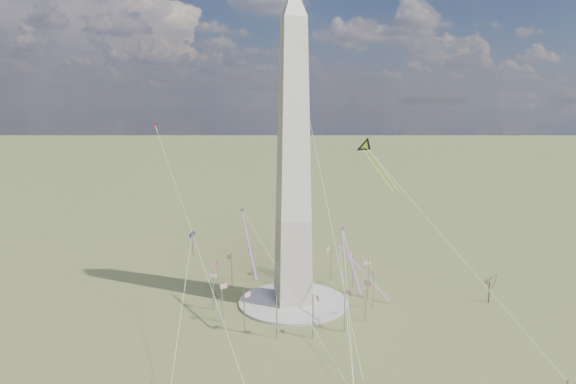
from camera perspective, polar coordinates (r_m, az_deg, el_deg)
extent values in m
plane|color=#586030|center=(173.78, 0.57, -12.25)|extent=(2000.00, 2000.00, 0.00)
cylinder|color=#BBB1AB|center=(173.62, 0.57, -12.13)|extent=(36.00, 36.00, 0.80)
pyramid|color=beige|center=(163.48, 0.63, 20.57)|extent=(9.90, 9.90, 10.00)
cylinder|color=#ADAFB4|center=(178.46, 8.87, -9.53)|extent=(0.36, 0.36, 13.00)
cube|color=#A82016|center=(177.92, 8.77, -7.79)|extent=(2.40, 0.08, 1.50)
cylinder|color=#ADAFB4|center=(186.64, 7.22, -8.60)|extent=(0.36, 0.36, 13.00)
cube|color=#A82016|center=(185.95, 6.99, -6.96)|extent=(2.25, 0.99, 1.50)
cylinder|color=#ADAFB4|center=(192.61, 4.79, -7.96)|extent=(0.36, 0.36, 13.00)
cube|color=#A82016|center=(191.63, 4.47, -6.39)|extent=(1.75, 1.75, 1.50)
cylinder|color=#ADAFB4|center=(195.67, 1.93, -7.64)|extent=(0.36, 0.36, 13.00)
cube|color=#A82016|center=(194.32, 1.56, -6.13)|extent=(0.99, 2.25, 1.50)
cylinder|color=#ADAFB4|center=(195.51, -1.07, -7.65)|extent=(0.36, 0.36, 13.00)
cube|color=#A82016|center=(193.73, -1.45, -6.18)|extent=(0.08, 2.40, 1.50)
cylinder|color=#ADAFB4|center=(192.14, -3.90, -8.00)|extent=(0.36, 0.36, 13.00)
cube|color=#A82016|center=(189.94, -4.26, -6.54)|extent=(0.99, 2.25, 1.50)
cylinder|color=#ADAFB4|center=(185.92, -6.26, -8.66)|extent=(0.36, 0.36, 13.00)
cube|color=#A82016|center=(183.34, -6.56, -7.19)|extent=(1.75, 1.75, 1.50)
cylinder|color=#ADAFB4|center=(177.57, -7.83, -9.61)|extent=(0.36, 0.36, 13.00)
cube|color=#A82016|center=(174.69, -8.01, -8.11)|extent=(2.25, 0.99, 1.50)
cylinder|color=#ADAFB4|center=(168.13, -8.27, -10.77)|extent=(0.36, 0.36, 13.00)
cube|color=#A82016|center=(165.10, -8.29, -9.21)|extent=(2.40, 0.08, 1.50)
cylinder|color=#ADAFB4|center=(159.00, -7.31, -11.99)|extent=(0.36, 0.36, 13.00)
cube|color=#A82016|center=(156.00, -7.14, -10.34)|extent=(2.25, 0.99, 1.50)
cylinder|color=#ADAFB4|center=(151.72, -4.88, -13.06)|extent=(0.36, 0.36, 13.00)
cube|color=#A82016|center=(148.97, -4.51, -11.30)|extent=(1.75, 1.75, 1.50)
cylinder|color=#ADAFB4|center=(147.75, -1.26, -13.68)|extent=(0.36, 0.36, 13.00)
cube|color=#A82016|center=(145.45, -0.76, -11.81)|extent=(0.99, 2.25, 1.50)
cylinder|color=#ADAFB4|center=(147.96, 2.79, -13.66)|extent=(0.36, 0.36, 13.00)
cube|color=#A82016|center=(146.22, 3.31, -11.71)|extent=(0.08, 2.40, 1.50)
cylinder|color=#ADAFB4|center=(152.31, 6.32, -12.99)|extent=(0.36, 0.36, 13.00)
cube|color=#A82016|center=(151.12, 6.74, -11.02)|extent=(0.99, 2.25, 1.50)
cylinder|color=#ADAFB4|center=(159.84, 8.62, -11.91)|extent=(0.36, 0.36, 13.00)
cube|color=#A82016|center=(159.06, 8.87, -9.98)|extent=(1.75, 1.75, 1.50)
cylinder|color=#ADAFB4|center=(169.07, 9.43, -10.68)|extent=(0.36, 0.36, 13.00)
cube|color=#A82016|center=(168.51, 9.50, -8.84)|extent=(2.25, 0.99, 1.50)
cylinder|color=#4A3C2D|center=(185.20, 21.44, -10.34)|extent=(0.38, 0.38, 7.24)
imported|color=gray|center=(143.54, 28.61, -18.20)|extent=(0.82, 0.71, 1.90)
cube|color=orange|center=(178.62, 10.51, 2.51)|extent=(4.83, 16.62, 11.98)
cube|color=orange|center=(177.31, 9.95, 2.47)|extent=(4.83, 16.62, 11.98)
cube|color=navy|center=(160.61, -10.62, -4.66)|extent=(1.83, 2.28, 2.18)
cube|color=red|center=(161.55, -10.57, -5.90)|extent=(0.72, 2.78, 7.52)
cube|color=red|center=(156.48, 7.08, -7.71)|extent=(1.66, 20.66, 12.94)
cube|color=red|center=(153.29, -4.33, -5.89)|extent=(1.60, 22.38, 14.01)
cube|color=red|center=(179.72, 8.44, -8.84)|extent=(11.45, 19.26, 13.71)
cube|color=red|center=(189.73, -14.58, 7.26)|extent=(1.01, 1.64, 1.45)
cube|color=red|center=(189.81, -14.56, 6.78)|extent=(0.61, 1.26, 3.31)
cube|color=white|center=(213.10, 0.99, 14.81)|extent=(1.50, 1.74, 1.72)
cube|color=white|center=(212.95, 0.99, 14.30)|extent=(0.44, 1.49, 3.94)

